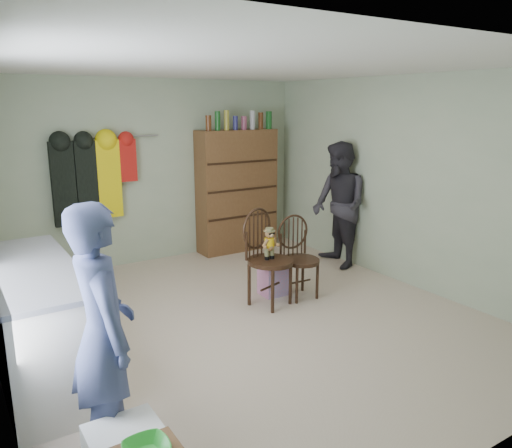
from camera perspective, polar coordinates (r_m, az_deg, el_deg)
ground_plane at (r=5.19m, az=-1.16°, el=-11.04°), size 5.00×5.00×0.00m
room_walls at (r=5.22m, az=-4.31°, el=7.10°), size 5.00×5.00×5.00m
counter at (r=4.41m, az=-23.77°, el=-10.22°), size 0.64×1.86×0.94m
chair_front at (r=5.43m, az=1.18°, el=-3.22°), size 0.60×0.60×1.07m
chair_far at (r=5.70m, az=4.80°, el=-3.40°), size 0.44×0.44×0.94m
striped_bag at (r=5.83m, az=2.12°, el=-6.41°), size 0.33×0.26×0.34m
person_left at (r=3.21m, az=-17.10°, el=-11.94°), size 0.40×0.60×1.63m
person_right at (r=6.76m, az=9.47°, el=2.13°), size 0.81×0.94×1.69m
dresser at (r=7.44m, az=-2.20°, el=3.90°), size 1.20×0.39×2.08m
coat_rack at (r=6.68m, az=-18.22°, el=5.04°), size 1.42×0.12×1.09m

